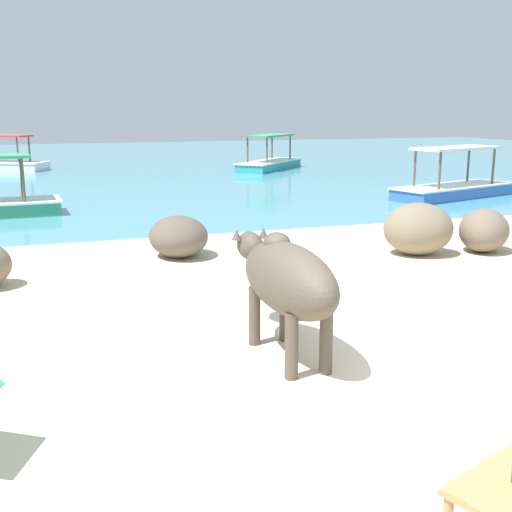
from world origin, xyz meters
TOP-DOWN VIEW (x-y plane):
  - sand_beach at (0.00, 0.00)m, footprint 18.00×14.00m
  - water_surface at (0.00, 22.00)m, footprint 60.00×36.00m
  - cow at (-0.48, 1.16)m, footprint 0.65×1.97m
  - shore_rock_medium at (4.06, 4.23)m, footprint 1.20×1.21m
  - shore_rock_small at (2.96, 4.38)m, footprint 1.28×1.17m
  - shore_rock_flat at (-0.57, 5.43)m, footprint 0.94×1.08m
  - boat_teal at (5.71, 18.74)m, footprint 3.39×3.44m
  - boat_blue at (7.56, 9.91)m, footprint 3.85×2.18m

SIDE VIEW (x-z plane):
  - water_surface at x=0.00m, z-range -0.01..0.01m
  - sand_beach at x=0.00m, z-range 0.00..0.04m
  - boat_teal at x=5.71m, z-range -0.35..0.94m
  - boat_blue at x=7.56m, z-range -0.35..0.94m
  - shore_rock_flat at x=-0.57m, z-range 0.04..0.67m
  - shore_rock_medium at x=4.06m, z-range 0.04..0.72m
  - shore_rock_small at x=2.96m, z-range 0.04..0.85m
  - cow at x=-0.48m, z-range 0.22..1.33m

